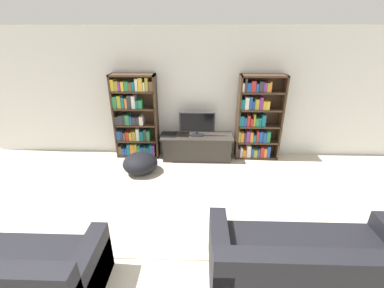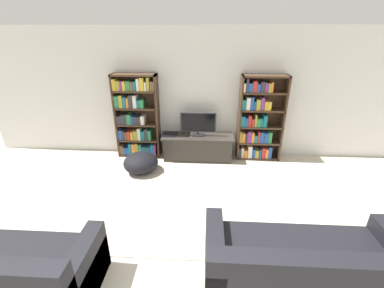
# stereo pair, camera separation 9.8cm
# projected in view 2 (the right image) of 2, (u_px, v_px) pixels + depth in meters

# --- Properties ---
(wall_back) EXTENTS (8.80, 0.06, 2.60)m
(wall_back) POSITION_uv_depth(u_px,v_px,m) (194.00, 94.00, 5.25)
(wall_back) COLOR silver
(wall_back) RESTS_ON ground_plane
(bookshelf_left) EXTENTS (0.89, 0.30, 1.73)m
(bookshelf_left) POSITION_uv_depth(u_px,v_px,m) (136.00, 117.00, 5.33)
(bookshelf_left) COLOR #422D1E
(bookshelf_left) RESTS_ON ground_plane
(bookshelf_right) EXTENTS (0.89, 0.30, 1.73)m
(bookshelf_right) POSITION_uv_depth(u_px,v_px,m) (258.00, 120.00, 5.20)
(bookshelf_right) COLOR #422D1E
(bookshelf_right) RESTS_ON ground_plane
(tv_stand) EXTENTS (1.48, 0.49, 0.51)m
(tv_stand) POSITION_uv_depth(u_px,v_px,m) (198.00, 147.00, 5.39)
(tv_stand) COLOR #332D28
(tv_stand) RESTS_ON ground_plane
(television) EXTENTS (0.73, 0.16, 0.49)m
(television) POSITION_uv_depth(u_px,v_px,m) (198.00, 124.00, 5.20)
(television) COLOR #2D2D33
(television) RESTS_ON tv_stand
(laptop) EXTENTS (0.32, 0.25, 0.03)m
(laptop) POSITION_uv_depth(u_px,v_px,m) (170.00, 134.00, 5.32)
(laptop) COLOR #28282D
(laptop) RESTS_ON tv_stand
(area_rug) EXTENTS (2.36, 1.97, 0.02)m
(area_rug) POSITION_uv_depth(u_px,v_px,m) (199.00, 208.00, 3.92)
(area_rug) COLOR beige
(area_rug) RESTS_ON ground_plane
(couch_left_sectional) EXTENTS (1.68, 0.85, 0.79)m
(couch_left_sectional) POSITION_uv_depth(u_px,v_px,m) (8.00, 276.00, 2.52)
(couch_left_sectional) COLOR black
(couch_left_sectional) RESTS_ON ground_plane
(couch_right_sofa) EXTENTS (1.99, 0.92, 0.82)m
(couch_right_sofa) POSITION_uv_depth(u_px,v_px,m) (305.00, 271.00, 2.56)
(couch_right_sofa) COLOR black
(couch_right_sofa) RESTS_ON ground_plane
(beanbag_ottoman) EXTENTS (0.65, 0.65, 0.38)m
(beanbag_ottoman) POSITION_uv_depth(u_px,v_px,m) (141.00, 163.00, 4.89)
(beanbag_ottoman) COLOR black
(beanbag_ottoman) RESTS_ON ground_plane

